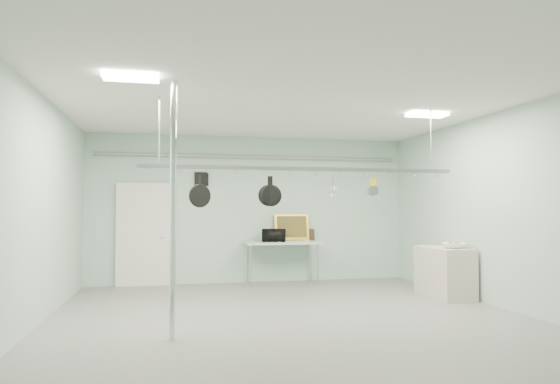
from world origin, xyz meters
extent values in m
plane|color=gray|center=(0.00, 0.00, 0.00)|extent=(8.00, 8.00, 0.00)
cube|color=silver|center=(0.00, 0.00, 3.19)|extent=(7.00, 8.00, 0.02)
cube|color=#A8C9C1|center=(0.00, 3.99, 1.60)|extent=(7.00, 0.02, 3.20)
cube|color=#A8C9C1|center=(3.49, 0.00, 1.60)|extent=(0.02, 8.00, 3.20)
cube|color=silver|center=(-2.30, 3.94, 1.05)|extent=(1.10, 0.10, 2.20)
cube|color=black|center=(-1.10, 3.97, 2.25)|extent=(0.30, 0.04, 0.30)
cylinder|color=gray|center=(0.00, 3.90, 2.75)|extent=(6.60, 0.07, 0.07)
cylinder|color=silver|center=(-1.70, -0.60, 1.60)|extent=(0.08, 0.08, 3.20)
cube|color=#B0CFB8|center=(0.60, 3.60, 0.88)|extent=(1.60, 0.70, 0.05)
cylinder|color=#B7B7BC|center=(-0.12, 3.32, 0.43)|extent=(0.04, 0.04, 0.86)
cylinder|color=#B7B7BC|center=(-0.12, 3.88, 0.43)|extent=(0.04, 0.04, 0.86)
cylinder|color=#B7B7BC|center=(1.32, 3.32, 0.43)|extent=(0.04, 0.04, 0.86)
cylinder|color=#B7B7BC|center=(1.32, 3.88, 0.43)|extent=(0.04, 0.04, 0.86)
cube|color=beige|center=(3.15, 1.40, 0.45)|extent=(0.60, 1.20, 0.90)
cube|color=#B7B7BC|center=(0.20, 0.30, 2.20)|extent=(4.80, 0.06, 0.06)
cylinder|color=#B7B7BC|center=(-1.90, 0.30, 2.70)|extent=(0.02, 0.02, 0.94)
cylinder|color=#B7B7BC|center=(2.30, 0.30, 2.70)|extent=(0.02, 0.02, 0.94)
cube|color=white|center=(-2.20, -0.80, 3.16)|extent=(0.65, 0.30, 0.05)
cube|color=white|center=(2.40, 0.60, 3.16)|extent=(0.65, 0.30, 0.05)
imported|color=black|center=(0.42, 3.55, 1.04)|extent=(0.56, 0.45, 0.27)
cylinder|color=white|center=(0.51, 3.42, 0.99)|extent=(0.13, 0.13, 0.18)
cube|color=gold|center=(0.89, 3.90, 1.20)|extent=(0.78, 0.14, 0.58)
cube|color=#331F11|center=(1.26, 3.90, 1.03)|extent=(0.30, 0.08, 0.25)
imported|color=white|center=(3.19, 1.13, 0.95)|extent=(0.48, 0.48, 0.10)
camera|label=1|loc=(-1.71, -6.89, 1.60)|focal=32.00mm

